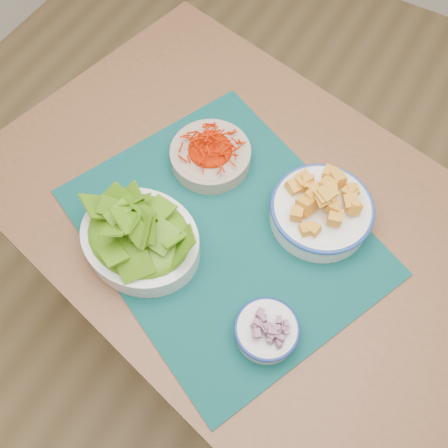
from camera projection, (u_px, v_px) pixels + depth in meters
name	position (u px, v px, depth m)	size (l,w,h in m)	color
ground	(245.00, 375.00, 1.63)	(4.00, 4.00, 0.00)	olive
table	(248.00, 236.00, 1.15)	(1.29, 1.00, 0.75)	brown
placemat	(224.00, 231.00, 1.04)	(0.60, 0.49, 0.00)	#063030
carrot_bowl	(210.00, 153.00, 1.09)	(0.24, 0.24, 0.07)	tan
squash_bowl	(322.00, 208.00, 1.01)	(0.25, 0.25, 0.10)	white
lettuce_bowl	(139.00, 235.00, 0.97)	(0.26, 0.22, 0.11)	white
onion_bowl	(267.00, 329.00, 0.91)	(0.12, 0.12, 0.06)	silver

